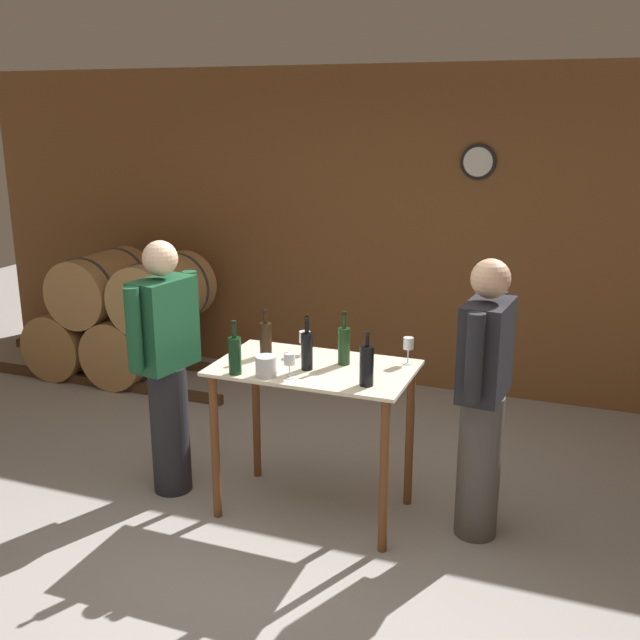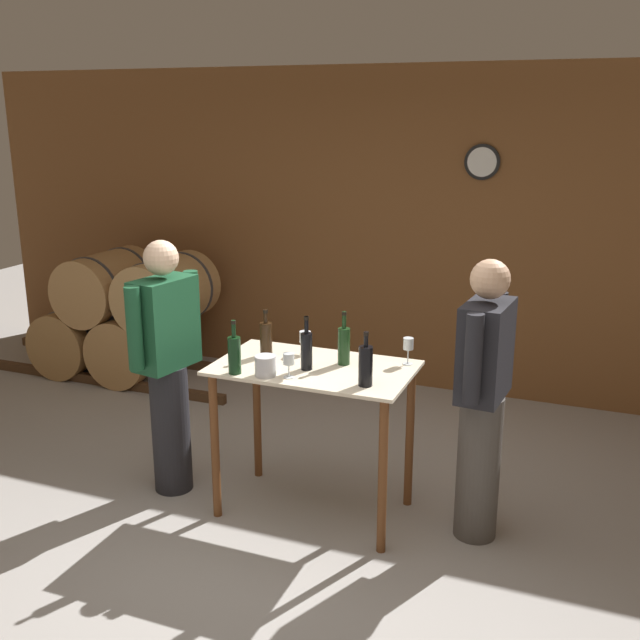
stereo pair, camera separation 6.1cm
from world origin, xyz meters
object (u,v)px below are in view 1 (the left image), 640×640
object	(u,v)px
person_host	(166,364)
wine_bottle_far_left	(235,354)
wine_glass_near_right	(408,345)
ice_bucket	(266,366)
wine_glass_near_center	(289,360)
wine_glass_near_left	(305,338)
person_visitor_with_scarf	(483,396)
wine_bottle_right	(344,344)
wine_bottle_center	(307,350)
wine_bottle_left	(266,338)
wine_bottle_far_right	(367,365)

from	to	relation	value
person_host	wine_bottle_far_left	bearing A→B (deg)	-18.50
wine_glass_near_right	ice_bucket	bearing A→B (deg)	-144.65
wine_glass_near_center	ice_bucket	size ratio (longest dim) A/B	1.19
wine_glass_near_right	wine_glass_near_left	bearing A→B (deg)	-176.09
wine_glass_near_left	person_visitor_with_scarf	world-z (taller)	person_visitor_with_scarf
wine_glass_near_center	wine_bottle_right	bearing A→B (deg)	57.83
wine_bottle_far_left	wine_glass_near_center	world-z (taller)	wine_bottle_far_left
wine_bottle_center	wine_glass_near_left	distance (m)	0.28
wine_bottle_center	person_visitor_with_scarf	xyz separation A→B (m)	(0.97, 0.15, -0.20)
wine_bottle_right	person_host	world-z (taller)	person_host
wine_glass_near_center	person_host	distance (m)	0.91
wine_glass_near_right	person_host	bearing A→B (deg)	-167.52
wine_bottle_left	person_host	world-z (taller)	person_host
wine_bottle_far_left	wine_bottle_left	bearing A→B (deg)	85.81
person_visitor_with_scarf	ice_bucket	bearing A→B (deg)	-163.70
wine_bottle_right	person_host	distance (m)	1.12
wine_bottle_center	person_host	size ratio (longest dim) A/B	0.19
wine_bottle_far_left	person_host	size ratio (longest dim) A/B	0.19
person_visitor_with_scarf	wine_glass_near_center	bearing A→B (deg)	-162.89
wine_glass_near_left	wine_glass_near_right	distance (m)	0.63
wine_bottle_left	wine_bottle_far_right	world-z (taller)	wine_bottle_far_right
wine_bottle_far_right	ice_bucket	bearing A→B (deg)	-173.73
wine_bottle_far_left	wine_bottle_left	xyz separation A→B (m)	(0.03, 0.35, -0.01)
wine_glass_near_left	wine_bottle_left	bearing A→B (deg)	-150.60
wine_bottle_far_right	wine_bottle_left	bearing A→B (deg)	159.75
wine_bottle_far_right	person_host	world-z (taller)	person_host
wine_bottle_right	wine_bottle_far_right	distance (m)	0.36
wine_glass_near_left	person_host	distance (m)	0.87
wine_bottle_far_left	person_host	world-z (taller)	person_host
wine_bottle_right	person_host	xyz separation A→B (m)	(-1.09, -0.18, -0.19)
wine_bottle_left	ice_bucket	world-z (taller)	wine_bottle_left
wine_bottle_far_right	wine_glass_near_left	size ratio (longest dim) A/B	2.13
ice_bucket	person_host	size ratio (longest dim) A/B	0.07
wine_glass_near_left	wine_glass_near_right	bearing A→B (deg)	3.91
wine_bottle_far_left	wine_glass_near_center	bearing A→B (deg)	9.04
wine_bottle_far_left	wine_glass_near_left	size ratio (longest dim) A/B	2.19
wine_bottle_center	ice_bucket	xyz separation A→B (m)	(-0.17, -0.18, -0.06)
wine_bottle_center	wine_glass_near_right	xyz separation A→B (m)	(0.51, 0.30, -0.00)
wine_bottle_right	ice_bucket	distance (m)	0.49
wine_bottle_far_left	wine_bottle_far_right	distance (m)	0.74
wine_bottle_center	wine_glass_near_left	bearing A→B (deg)	114.50
wine_bottle_center	person_visitor_with_scarf	bearing A→B (deg)	8.76
wine_bottle_left	wine_glass_near_left	world-z (taller)	wine_bottle_left
wine_bottle_left	wine_glass_near_right	bearing A→B (deg)	10.77
wine_bottle_far_right	wine_glass_near_center	xyz separation A→B (m)	(-0.43, -0.04, -0.01)
wine_glass_near_right	person_host	size ratio (longest dim) A/B	0.10
wine_glass_near_right	ice_bucket	size ratio (longest dim) A/B	1.34
wine_bottle_center	wine_glass_near_right	distance (m)	0.59
wine_glass_near_left	ice_bucket	size ratio (longest dim) A/B	1.19
wine_glass_near_left	person_visitor_with_scarf	distance (m)	1.11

